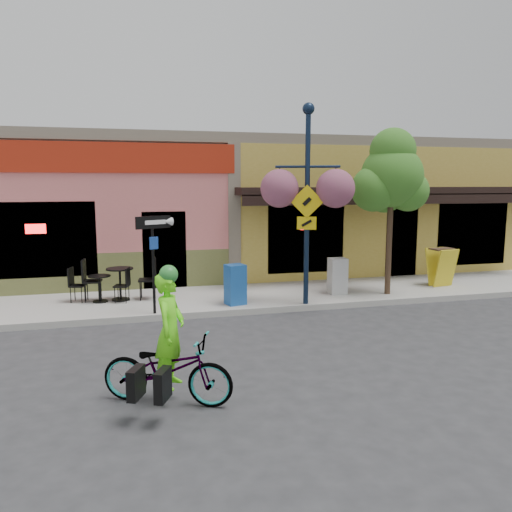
{
  "coord_description": "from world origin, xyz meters",
  "views": [
    {
      "loc": [
        -4.03,
        -10.59,
        3.08
      ],
      "look_at": [
        -1.12,
        0.5,
        1.4
      ],
      "focal_mm": 35.0,
      "sensor_mm": 36.0,
      "label": 1
    }
  ],
  "objects_px": {
    "one_way_sign": "(153,265)",
    "newspaper_box_grey": "(338,276)",
    "street_tree": "(390,211)",
    "bicycle": "(167,369)",
    "building": "(237,206)",
    "cyclist_rider": "(170,348)",
    "newspaper_box_blue": "(235,284)",
    "lamp_post": "(307,206)"
  },
  "relations": [
    {
      "from": "bicycle",
      "to": "lamp_post",
      "type": "height_order",
      "value": "lamp_post"
    },
    {
      "from": "building",
      "to": "lamp_post",
      "type": "height_order",
      "value": "lamp_post"
    },
    {
      "from": "building",
      "to": "newspaper_box_blue",
      "type": "distance_m",
      "value": 6.84
    },
    {
      "from": "newspaper_box_blue",
      "to": "street_tree",
      "type": "relative_size",
      "value": 0.22
    },
    {
      "from": "cyclist_rider",
      "to": "one_way_sign",
      "type": "xyz_separation_m",
      "value": [
        0.03,
        4.47,
        0.45
      ]
    },
    {
      "from": "cyclist_rider",
      "to": "lamp_post",
      "type": "distance_m",
      "value": 6.03
    },
    {
      "from": "one_way_sign",
      "to": "newspaper_box_grey",
      "type": "xyz_separation_m",
      "value": [
        4.85,
        0.85,
        -0.63
      ]
    },
    {
      "from": "bicycle",
      "to": "cyclist_rider",
      "type": "relative_size",
      "value": 1.17
    },
    {
      "from": "bicycle",
      "to": "one_way_sign",
      "type": "height_order",
      "value": "one_way_sign"
    },
    {
      "from": "newspaper_box_grey",
      "to": "street_tree",
      "type": "relative_size",
      "value": 0.22
    },
    {
      "from": "bicycle",
      "to": "newspaper_box_blue",
      "type": "xyz_separation_m",
      "value": [
        2.03,
        4.84,
        0.14
      ]
    },
    {
      "from": "one_way_sign",
      "to": "newspaper_box_grey",
      "type": "relative_size",
      "value": 2.32
    },
    {
      "from": "cyclist_rider",
      "to": "newspaper_box_blue",
      "type": "bearing_deg",
      "value": 2.65
    },
    {
      "from": "building",
      "to": "newspaper_box_grey",
      "type": "xyz_separation_m",
      "value": [
        1.39,
        -6.0,
        -1.62
      ]
    },
    {
      "from": "newspaper_box_blue",
      "to": "cyclist_rider",
      "type": "bearing_deg",
      "value": -126.71
    },
    {
      "from": "one_way_sign",
      "to": "building",
      "type": "bearing_deg",
      "value": 38.54
    },
    {
      "from": "bicycle",
      "to": "newspaper_box_grey",
      "type": "bearing_deg",
      "value": -17.9
    },
    {
      "from": "bicycle",
      "to": "newspaper_box_grey",
      "type": "height_order",
      "value": "newspaper_box_grey"
    },
    {
      "from": "cyclist_rider",
      "to": "lamp_post",
      "type": "xyz_separation_m",
      "value": [
        3.67,
        4.47,
        1.74
      ]
    },
    {
      "from": "newspaper_box_blue",
      "to": "newspaper_box_grey",
      "type": "relative_size",
      "value": 1.03
    },
    {
      "from": "building",
      "to": "newspaper_box_blue",
      "type": "height_order",
      "value": "building"
    },
    {
      "from": "newspaper_box_blue",
      "to": "lamp_post",
      "type": "bearing_deg",
      "value": -27.04
    },
    {
      "from": "newspaper_box_blue",
      "to": "street_tree",
      "type": "xyz_separation_m",
      "value": [
        4.18,
        0.11,
        1.7
      ]
    },
    {
      "from": "one_way_sign",
      "to": "newspaper_box_grey",
      "type": "height_order",
      "value": "one_way_sign"
    },
    {
      "from": "bicycle",
      "to": "cyclist_rider",
      "type": "distance_m",
      "value": 0.32
    },
    {
      "from": "lamp_post",
      "to": "one_way_sign",
      "type": "bearing_deg",
      "value": -158.58
    },
    {
      "from": "building",
      "to": "bicycle",
      "type": "height_order",
      "value": "building"
    },
    {
      "from": "lamp_post",
      "to": "newspaper_box_blue",
      "type": "height_order",
      "value": "lamp_post"
    },
    {
      "from": "one_way_sign",
      "to": "newspaper_box_blue",
      "type": "distance_m",
      "value": 2.09
    },
    {
      "from": "newspaper_box_blue",
      "to": "newspaper_box_grey",
      "type": "distance_m",
      "value": 2.93
    },
    {
      "from": "one_way_sign",
      "to": "bicycle",
      "type": "bearing_deg",
      "value": -115.62
    },
    {
      "from": "lamp_post",
      "to": "one_way_sign",
      "type": "distance_m",
      "value": 3.86
    },
    {
      "from": "lamp_post",
      "to": "newspaper_box_blue",
      "type": "relative_size",
      "value": 4.9
    },
    {
      "from": "building",
      "to": "newspaper_box_blue",
      "type": "relative_size",
      "value": 18.6
    },
    {
      "from": "street_tree",
      "to": "bicycle",
      "type": "bearing_deg",
      "value": -141.42
    },
    {
      "from": "newspaper_box_grey",
      "to": "newspaper_box_blue",
      "type": "bearing_deg",
      "value": -168.22
    },
    {
      "from": "one_way_sign",
      "to": "newspaper_box_grey",
      "type": "bearing_deg",
      "value": -14.69
    },
    {
      "from": "cyclist_rider",
      "to": "lamp_post",
      "type": "relative_size",
      "value": 0.34
    },
    {
      "from": "bicycle",
      "to": "lamp_post",
      "type": "xyz_separation_m",
      "value": [
        3.72,
        4.47,
        2.05
      ]
    },
    {
      "from": "building",
      "to": "bicycle",
      "type": "relative_size",
      "value": 9.62
    },
    {
      "from": "one_way_sign",
      "to": "newspaper_box_blue",
      "type": "bearing_deg",
      "value": -13.79
    },
    {
      "from": "bicycle",
      "to": "newspaper_box_grey",
      "type": "distance_m",
      "value": 7.25
    }
  ]
}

